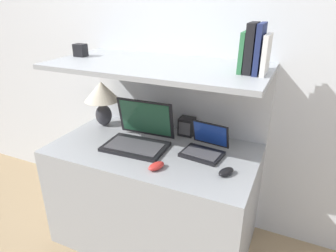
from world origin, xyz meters
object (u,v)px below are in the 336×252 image
(book_navy, at_px, (260,49))
(laptop_small, at_px, (205,147))
(laptop_large, at_px, (139,137))
(router_box, at_px, (187,126))
(shelf_gadget, at_px, (80,50))
(book_green, at_px, (244,52))
(computer_mouse, at_px, (156,166))
(book_black, at_px, (251,48))
(book_white, at_px, (266,55))
(table_lamp, at_px, (102,96))
(second_mouse, at_px, (226,172))

(book_navy, bearing_deg, laptop_small, -179.70)
(laptop_large, relative_size, router_box, 3.22)
(book_navy, xyz_separation_m, shelf_gadget, (-1.12, 0.00, -0.08))
(laptop_large, distance_m, router_box, 0.35)
(book_green, height_order, shelf_gadget, book_green)
(computer_mouse, xyz_separation_m, book_green, (0.36, 0.29, 0.60))
(router_box, height_order, book_green, book_green)
(book_black, bearing_deg, router_box, 153.57)
(laptop_large, relative_size, laptop_small, 1.54)
(laptop_small, bearing_deg, router_box, 133.92)
(book_white, relative_size, shelf_gadget, 2.45)
(table_lamp, bearing_deg, second_mouse, -16.29)
(computer_mouse, distance_m, shelf_gadget, 0.92)
(second_mouse, height_order, book_white, book_white)
(second_mouse, height_order, book_navy, book_navy)
(book_white, distance_m, shelf_gadget, 1.16)
(book_black, relative_size, shelf_gadget, 3.09)
(table_lamp, distance_m, book_green, 1.07)
(book_navy, height_order, shelf_gadget, book_navy)
(laptop_small, bearing_deg, second_mouse, -45.24)
(laptop_small, height_order, book_green, book_green)
(router_box, bearing_deg, laptop_large, -129.67)
(book_white, relative_size, book_green, 0.96)
(second_mouse, height_order, book_black, book_black)
(laptop_large, height_order, shelf_gadget, shelf_gadget)
(laptop_large, relative_size, book_navy, 1.64)
(table_lamp, relative_size, second_mouse, 2.83)
(computer_mouse, distance_m, book_navy, 0.81)
(table_lamp, height_order, computer_mouse, table_lamp)
(second_mouse, bearing_deg, laptop_small, 134.76)
(second_mouse, bearing_deg, book_green, 91.66)
(table_lamp, relative_size, shelf_gadget, 4.13)
(laptop_large, height_order, second_mouse, laptop_large)
(book_black, height_order, book_green, book_black)
(table_lamp, relative_size, router_box, 2.64)
(book_black, relative_size, book_green, 1.21)
(router_box, relative_size, book_navy, 0.51)
(laptop_large, xyz_separation_m, book_green, (0.59, 0.07, 0.56))
(computer_mouse, height_order, router_box, router_box)
(laptop_small, relative_size, book_navy, 1.07)
(book_white, bearing_deg, book_navy, 180.00)
(router_box, bearing_deg, laptop_small, -46.08)
(second_mouse, bearing_deg, shelf_gadget, 170.09)
(laptop_large, height_order, book_white, book_white)
(laptop_large, bearing_deg, table_lamp, 156.17)
(second_mouse, xyz_separation_m, router_box, (-0.38, 0.39, 0.04))
(laptop_large, height_order, book_navy, book_navy)
(table_lamp, height_order, laptop_small, table_lamp)
(router_box, bearing_deg, second_mouse, -45.68)
(computer_mouse, xyz_separation_m, book_black, (0.40, 0.29, 0.62))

